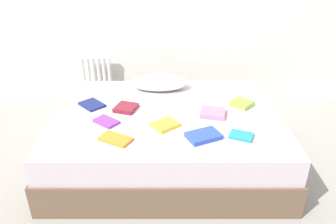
{
  "coord_description": "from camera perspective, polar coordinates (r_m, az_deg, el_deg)",
  "views": [
    {
      "loc": [
        0.01,
        -2.53,
        1.83
      ],
      "look_at": [
        0.0,
        0.05,
        0.48
      ],
      "focal_mm": 34.95,
      "sensor_mm": 36.0,
      "label": 1
    }
  ],
  "objects": [
    {
      "name": "textbook_white",
      "position": [
        2.95,
        0.99,
        1.02
      ],
      "size": [
        0.25,
        0.22,
        0.02
      ],
      "primitive_type": "cube",
      "rotation": [
        0.0,
        0.0,
        0.53
      ],
      "color": "white",
      "rests_on": "bed"
    },
    {
      "name": "ground_plane",
      "position": [
        3.12,
        -0.0,
        -8.27
      ],
      "size": [
        8.0,
        8.0,
        0.0
      ],
      "primitive_type": "plane",
      "color": "#9E998E"
    },
    {
      "name": "textbook_purple",
      "position": [
        2.74,
        -10.52,
        -1.62
      ],
      "size": [
        0.24,
        0.23,
        0.02
      ],
      "primitive_type": "cube",
      "rotation": [
        0.0,
        0.0,
        -0.68
      ],
      "color": "purple",
      "rests_on": "bed"
    },
    {
      "name": "textbook_lime",
      "position": [
        3.05,
        12.93,
        1.45
      ],
      "size": [
        0.24,
        0.24,
        0.04
      ],
      "primitive_type": "cube",
      "rotation": [
        0.0,
        0.0,
        -0.76
      ],
      "color": "#8CC638",
      "rests_on": "bed"
    },
    {
      "name": "textbook_maroon",
      "position": [
        2.93,
        -7.16,
        0.76
      ],
      "size": [
        0.22,
        0.23,
        0.04
      ],
      "primitive_type": "cube",
      "rotation": [
        0.0,
        0.0,
        -0.32
      ],
      "color": "maroon",
      "rests_on": "bed"
    },
    {
      "name": "textbook_blue",
      "position": [
        2.5,
        6.4,
        -4.17
      ],
      "size": [
        0.3,
        0.26,
        0.04
      ],
      "primitive_type": "cube",
      "rotation": [
        0.0,
        0.0,
        0.43
      ],
      "color": "#2847B7",
      "rests_on": "bed"
    },
    {
      "name": "textbook_pink",
      "position": [
        2.84,
        8.01,
        -0.17
      ],
      "size": [
        0.24,
        0.23,
        0.04
      ],
      "primitive_type": "cube",
      "rotation": [
        0.0,
        0.0,
        -0.21
      ],
      "color": "pink",
      "rests_on": "bed"
    },
    {
      "name": "radiator",
      "position": [
        4.1,
        -12.1,
        5.94
      ],
      "size": [
        0.36,
        0.04,
        0.55
      ],
      "color": "white",
      "rests_on": "ground"
    },
    {
      "name": "bed",
      "position": [
        2.98,
        -0.0,
        -4.41
      ],
      "size": [
        2.0,
        1.5,
        0.5
      ],
      "color": "brown",
      "rests_on": "ground"
    },
    {
      "name": "textbook_navy",
      "position": [
        3.06,
        -12.93,
        1.29
      ],
      "size": [
        0.27,
        0.28,
        0.02
      ],
      "primitive_type": "cube",
      "rotation": [
        0.0,
        0.0,
        -0.81
      ],
      "color": "navy",
      "rests_on": "bed"
    },
    {
      "name": "textbook_orange",
      "position": [
        2.49,
        -8.97,
        -4.65
      ],
      "size": [
        0.27,
        0.23,
        0.02
      ],
      "primitive_type": "cube",
      "rotation": [
        0.0,
        0.0,
        -0.5
      ],
      "color": "orange",
      "rests_on": "bed"
    },
    {
      "name": "pillow",
      "position": [
        3.3,
        -1.39,
        5.18
      ],
      "size": [
        0.57,
        0.3,
        0.15
      ],
      "primitive_type": "ellipsoid",
      "color": "white",
      "rests_on": "bed"
    },
    {
      "name": "textbook_yellow",
      "position": [
        2.64,
        -0.31,
        -2.26
      ],
      "size": [
        0.25,
        0.25,
        0.03
      ],
      "primitive_type": "cube",
      "rotation": [
        0.0,
        0.0,
        0.67
      ],
      "color": "yellow",
      "rests_on": "bed"
    },
    {
      "name": "textbook_teal",
      "position": [
        2.57,
        12.84,
        -4.06
      ],
      "size": [
        0.21,
        0.19,
        0.02
      ],
      "primitive_type": "cube",
      "rotation": [
        0.0,
        0.0,
        -0.39
      ],
      "color": "teal",
      "rests_on": "bed"
    }
  ]
}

